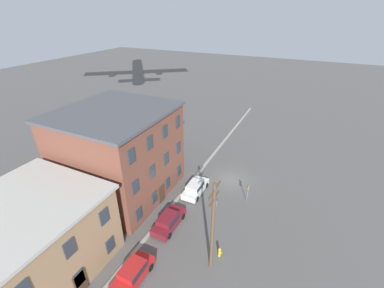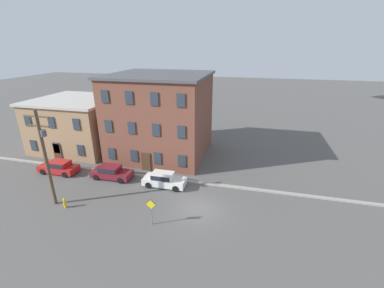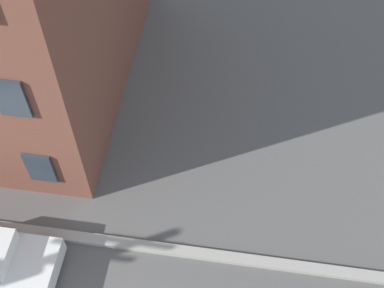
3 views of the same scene
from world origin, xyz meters
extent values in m
plane|color=#565451|center=(0.00, 0.00, 0.00)|extent=(200.00, 200.00, 0.00)
cube|color=#9E998E|center=(0.00, 4.50, 0.08)|extent=(56.00, 0.36, 0.16)
cube|color=#9E7A56|center=(-19.60, 10.82, 3.31)|extent=(10.40, 9.65, 6.63)
cube|color=#B7B2A8|center=(-19.60, 10.82, 6.78)|extent=(10.90, 10.15, 0.30)
cube|color=#2D3842|center=(-23.07, 5.94, 1.66)|extent=(0.90, 0.10, 1.40)
cube|color=#2D3842|center=(-23.07, 5.94, 4.97)|extent=(0.90, 0.10, 1.40)
cube|color=#2D3842|center=(-19.60, 5.94, 1.66)|extent=(0.90, 0.10, 1.40)
cube|color=#2D3842|center=(-19.60, 5.94, 4.97)|extent=(0.90, 0.10, 1.40)
cube|color=#2D3842|center=(-16.13, 5.94, 1.66)|extent=(0.90, 0.10, 1.40)
cube|color=#2D3842|center=(-16.13, 5.94, 4.97)|extent=(0.90, 0.10, 1.40)
cube|color=#472D1E|center=(-19.60, 5.94, 1.10)|extent=(1.10, 0.10, 2.20)
cube|color=brown|center=(-7.59, 11.42, 5.07)|extent=(11.50, 10.83, 10.14)
cube|color=#4C4C51|center=(-7.59, 11.42, 10.29)|extent=(12.00, 11.33, 0.30)
cube|color=#2D3842|center=(-11.90, 5.94, 1.69)|extent=(0.90, 0.10, 1.40)
cube|color=#2D3842|center=(-11.90, 5.94, 5.07)|extent=(0.90, 0.10, 1.40)
cube|color=#2D3842|center=(-11.90, 5.94, 8.45)|extent=(0.90, 0.10, 1.40)
cube|color=#2D3842|center=(-9.03, 5.94, 1.69)|extent=(0.90, 0.10, 1.40)
cube|color=#2D3842|center=(-9.03, 5.94, 5.07)|extent=(0.90, 0.10, 1.40)
cube|color=#2D3842|center=(-9.03, 5.94, 8.45)|extent=(0.90, 0.10, 1.40)
cube|color=#2D3842|center=(-6.15, 5.94, 1.69)|extent=(0.90, 0.10, 1.40)
cube|color=#2D3842|center=(-6.15, 5.94, 5.07)|extent=(0.90, 0.10, 1.40)
cube|color=#2D3842|center=(-6.15, 5.94, 8.45)|extent=(0.90, 0.10, 1.40)
cube|color=#2D3842|center=(-3.28, 5.94, 1.69)|extent=(0.90, 0.10, 1.40)
cube|color=#2D3842|center=(-3.28, 5.94, 5.07)|extent=(0.90, 0.10, 1.40)
cube|color=#2D3842|center=(-3.28, 5.94, 8.45)|extent=(0.90, 0.10, 1.40)
cube|color=#472D1E|center=(-7.59, 5.94, 1.10)|extent=(1.10, 0.10, 2.20)
cube|color=#B21E1E|center=(-17.12, 3.03, 0.53)|extent=(4.40, 1.80, 0.70)
cube|color=#B21E1E|center=(-16.92, 3.03, 1.15)|extent=(2.20, 1.51, 0.55)
cube|color=#1E232D|center=(-16.92, 3.03, 1.15)|extent=(2.02, 1.58, 0.48)
cylinder|color=black|center=(-18.57, 2.18, 0.33)|extent=(0.66, 0.22, 0.66)
cylinder|color=black|center=(-18.57, 3.88, 0.33)|extent=(0.66, 0.22, 0.66)
cylinder|color=black|center=(-15.67, 2.18, 0.33)|extent=(0.66, 0.22, 0.66)
cylinder|color=black|center=(-15.67, 3.88, 0.33)|extent=(0.66, 0.22, 0.66)
cube|color=maroon|center=(-10.52, 3.33, 0.53)|extent=(4.40, 1.80, 0.70)
cube|color=maroon|center=(-10.72, 3.33, 1.15)|extent=(2.20, 1.51, 0.55)
cube|color=#1E232D|center=(-10.72, 3.33, 1.15)|extent=(2.02, 1.58, 0.48)
cylinder|color=black|center=(-9.07, 4.18, 0.33)|extent=(0.66, 0.22, 0.66)
cylinder|color=black|center=(-9.07, 2.48, 0.33)|extent=(0.66, 0.22, 0.66)
cylinder|color=black|center=(-11.97, 4.18, 0.33)|extent=(0.66, 0.22, 0.66)
cylinder|color=black|center=(-11.97, 2.48, 0.33)|extent=(0.66, 0.22, 0.66)
cube|color=silver|center=(-4.35, 3.15, 0.53)|extent=(4.40, 1.80, 0.70)
cube|color=silver|center=(-4.55, 3.15, 1.15)|extent=(2.20, 1.51, 0.55)
cube|color=#1E232D|center=(-4.55, 3.15, 1.15)|extent=(2.02, 1.58, 0.48)
cylinder|color=black|center=(-2.90, 4.00, 0.33)|extent=(0.66, 0.22, 0.66)
cylinder|color=black|center=(-2.90, 2.30, 0.33)|extent=(0.66, 0.22, 0.66)
cylinder|color=black|center=(-5.80, 4.00, 0.33)|extent=(0.66, 0.22, 0.66)
cylinder|color=black|center=(-5.80, 2.30, 0.33)|extent=(0.66, 0.22, 0.66)
cylinder|color=slate|center=(-3.27, -2.94, 1.12)|extent=(0.08, 0.08, 2.24)
cube|color=yellow|center=(-3.27, -2.97, 1.94)|extent=(0.86, 0.03, 0.86)
cube|color=black|center=(-3.27, -2.96, 1.94)|extent=(0.93, 0.02, 0.93)
cylinder|color=brown|center=(-13.06, -2.34, 4.46)|extent=(0.28, 0.28, 8.91)
cube|color=brown|center=(-13.06, -2.34, 8.31)|extent=(2.40, 0.12, 0.12)
cube|color=brown|center=(-13.06, -2.34, 7.51)|extent=(2.00, 0.12, 0.12)
cylinder|color=#515156|center=(-12.71, -2.34, 6.91)|extent=(0.44, 0.44, 0.55)
cylinder|color=yellow|center=(-11.75, -2.66, 0.40)|extent=(0.24, 0.24, 0.80)
sphere|color=yellow|center=(-11.75, -2.66, 0.85)|extent=(0.22, 0.22, 0.22)
cylinder|color=yellow|center=(-11.75, -2.82, 0.45)|extent=(0.10, 0.12, 0.10)
camera|label=1|loc=(-27.21, -7.29, 19.95)|focal=24.00mm
camera|label=2|loc=(4.03, -18.84, 13.76)|focal=24.00mm
camera|label=3|loc=(2.80, -2.52, 15.86)|focal=50.00mm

